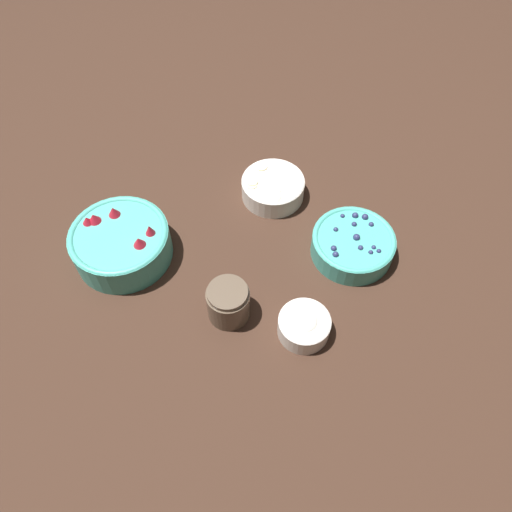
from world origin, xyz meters
TOP-DOWN VIEW (x-y plane):
  - ground_plane at (0.00, 0.00)m, footprint 4.00×4.00m
  - bowl_strawberries at (-0.21, -0.20)m, footprint 0.21×0.21m
  - bowl_blueberries at (0.19, 0.12)m, footprint 0.18×0.18m
  - bowl_bananas at (-0.06, 0.15)m, footprint 0.15×0.15m
  - bowl_cream at (0.21, -0.10)m, footprint 0.10×0.10m
  - jar_chocolate at (0.07, -0.16)m, footprint 0.09×0.09m

SIDE VIEW (x-z plane):
  - ground_plane at x=0.00m, z-range 0.00..0.00m
  - bowl_cream at x=0.21m, z-range 0.00..0.06m
  - bowl_bananas at x=-0.06m, z-range 0.00..0.06m
  - bowl_blueberries at x=0.19m, z-range 0.00..0.06m
  - jar_chocolate at x=0.07m, z-range 0.00..0.08m
  - bowl_strawberries at x=-0.21m, z-range 0.00..0.09m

